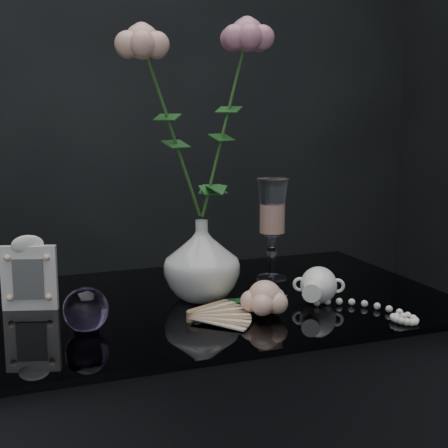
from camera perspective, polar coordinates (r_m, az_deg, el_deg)
name	(u,v)px	position (r m, az deg, el deg)	size (l,w,h in m)	color
vase	(202,260)	(1.23, -2.04, -3.28)	(0.15, 0.15, 0.16)	silver
wine_glass	(272,230)	(1.36, 4.41, -0.54)	(0.07, 0.07, 0.22)	white
picture_frame	(29,273)	(1.21, -17.40, -4.26)	(0.11, 0.08, 0.14)	silver
paperweight	(86,310)	(1.08, -12.52, -7.64)	(0.08, 0.08, 0.08)	#8E6DB2
paper_fan	(190,316)	(1.11, -3.12, -8.36)	(0.22, 0.17, 0.02)	beige
loose_rose	(265,298)	(1.14, 3.75, -6.75)	(0.14, 0.19, 0.06)	#F2B29C
pearl_jar	(319,283)	(1.23, 8.66, -5.39)	(0.25, 0.26, 0.07)	white
roses	(199,109)	(1.19, -2.26, 10.46)	(0.30, 0.12, 0.44)	#E1A58E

